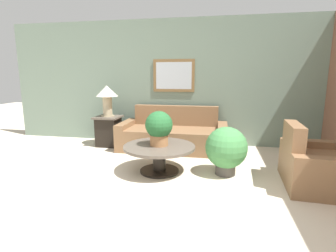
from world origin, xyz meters
TOP-DOWN VIEW (x-y plane):
  - ground_plane at (0.00, 0.00)m, footprint 20.00×20.00m
  - wall_back at (-0.00, 3.18)m, footprint 7.68×0.09m
  - couch_main at (-0.05, 2.65)m, footprint 2.10×0.93m
  - armchair at (2.18, 1.23)m, footprint 1.03×1.11m
  - coffee_table at (-0.03, 1.35)m, footprint 1.08×1.08m
  - side_table at (-1.42, 2.65)m, footprint 0.50×0.50m
  - table_lamp at (-1.42, 2.65)m, footprint 0.44×0.44m
  - potted_plant_on_table at (-0.04, 1.37)m, footprint 0.41×0.41m
  - potted_plant_floor at (0.96, 1.43)m, footprint 0.61×0.61m

SIDE VIEW (x-z plane):
  - ground_plane at x=0.00m, z-range 0.00..0.00m
  - armchair at x=2.18m, z-range -0.15..0.69m
  - couch_main at x=-0.05m, z-range -0.15..0.69m
  - coffee_table at x=-0.03m, z-range 0.09..0.51m
  - side_table at x=-1.42m, z-range 0.01..0.63m
  - potted_plant_floor at x=0.96m, z-range 0.03..0.75m
  - potted_plant_on_table at x=-0.04m, z-range 0.44..0.96m
  - table_lamp at x=-1.42m, z-range 0.74..1.37m
  - wall_back at x=0.00m, z-range 0.00..2.60m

